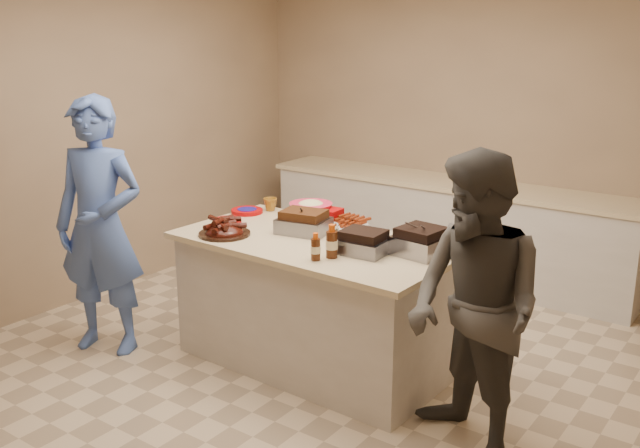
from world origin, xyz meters
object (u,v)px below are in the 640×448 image
Objects in this scene: mustard_bottle at (318,233)px; plastic_cup at (270,211)px; coleslaw_bowl at (311,220)px; island at (316,362)px; bbq_bottle_b at (332,257)px; bbq_bottle_a at (316,260)px; roasting_pan at (420,254)px; rib_platter at (225,235)px; guest_blue at (111,346)px.

mustard_bottle is 1.23× the size of plastic_cup.
coleslaw_bowl reaches higher than mustard_bottle.
island is 0.98m from bbq_bottle_b.
bbq_bottle_b is (0.62, -0.63, 0.00)m from coleslaw_bowl.
coleslaw_bowl is 2.98× the size of plastic_cup.
bbq_bottle_a is 1.31× the size of mustard_bottle.
coleslaw_bowl is 0.88m from bbq_bottle_b.
island is at bearing -162.84° from roasting_pan.
roasting_pan is at bearing 45.76° from bbq_bottle_a.
plastic_cup reaches higher than island.
island is at bearing 25.10° from rib_platter.
roasting_pan is (1.29, 0.41, 0.00)m from rib_platter.
rib_platter is at bearing -153.18° from island.
rib_platter reaches higher than mustard_bottle.
bbq_bottle_b is 1.98× the size of plastic_cup.
coleslaw_bowl reaches higher than plastic_cup.
mustard_bottle is (-0.79, -0.00, 0.00)m from roasting_pan.
rib_platter is 0.87m from bbq_bottle_b.
island is 5.96× the size of coleslaw_bowl.
bbq_bottle_b reaches higher than roasting_pan.
mustard_bottle is at bearing -23.20° from plastic_cup.
guest_blue is at bearing -152.17° from island.
roasting_pan is 2.79× the size of plastic_cup.
island is 1.10m from rib_platter.
roasting_pan is 0.79m from mustard_bottle.
bbq_bottle_a is at bearing -117.29° from bbq_bottle_b.
bbq_bottle_a is 0.58m from mustard_bottle.
bbq_bottle_b reaches higher than island.
mustard_bottle reaches higher than plastic_cup.
rib_platter is 1.19× the size of roasting_pan.
coleslaw_bowl is (-1.04, 0.25, 0.00)m from roasting_pan.
bbq_bottle_a is 1.89m from guest_blue.
roasting_pan reaches higher than island.
bbq_bottle_a is at bearing -37.59° from plastic_cup.
guest_blue is at bearing -148.00° from mustard_bottle.
rib_platter is 0.64m from mustard_bottle.
roasting_pan is at bearing 42.45° from bbq_bottle_b.
bbq_bottle_a is 0.11m from bbq_bottle_b.
mustard_bottle is (-0.08, 0.14, 0.90)m from island.
coleslaw_bowl is (-0.33, 0.39, 0.90)m from island.
guest_blue is at bearing -152.65° from roasting_pan.
coleslaw_bowl is 2.42× the size of mustard_bottle.
plastic_cup is (-0.17, 0.69, 0.00)m from rib_platter.
bbq_bottle_a reaches higher than mustard_bottle.
mustard_bottle is (0.50, 0.41, 0.00)m from rib_platter.
guest_blue is at bearing -120.25° from plastic_cup.
plastic_cup reaches higher than guest_blue.
guest_blue is (-0.64, -1.10, -0.90)m from plastic_cup.
bbq_bottle_a reaches higher than rib_platter.
coleslaw_bowl reaches higher than guest_blue.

